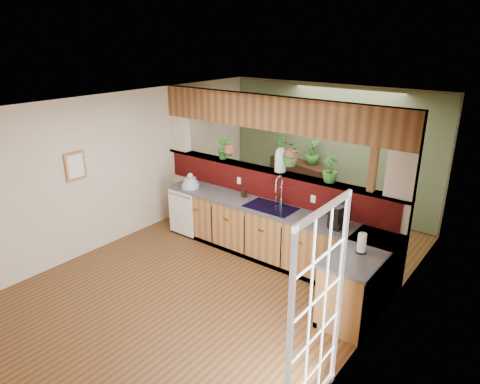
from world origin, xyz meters
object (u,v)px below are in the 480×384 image
Objects in this scene: dish_stack at (191,183)px; paper_towel at (362,243)px; soap_dispenser at (244,192)px; coffee_maker at (339,217)px; faucet at (280,189)px; glass_jar at (280,160)px; shelving_console at (299,184)px.

paper_towel is (3.40, -0.45, 0.04)m from dish_stack.
soap_dispenser is 1.81m from coffee_maker.
coffee_maker is 1.19× the size of paper_towel.
glass_jar reaches higher than faucet.
paper_towel is at bearing -22.95° from faucet.
shelving_console is (-1.96, 2.32, -0.55)m from coffee_maker.
faucet reaches higher than soap_dispenser.
glass_jar is 2.30m from shelving_console.
shelving_console is (-0.84, 2.12, -0.68)m from faucet.
coffee_maker reaches higher than shelving_console.
coffee_maker reaches higher than dish_stack.
glass_jar is at bearing 174.58° from coffee_maker.
faucet is at bearing -176.94° from coffee_maker.
dish_stack is 1.14× the size of paper_towel.
soap_dispenser reaches higher than shelving_console.
coffee_maker is at bearing -4.71° from soap_dispenser.
dish_stack is at bearing -94.29° from shelving_console.
faucet reaches higher than paper_towel.
glass_jar is (-1.26, 0.42, 0.54)m from coffee_maker.
glass_jar is (-0.15, 0.22, 0.42)m from faucet.
coffee_maker is 0.76m from paper_towel.
faucet is 1.60× the size of dish_stack.
dish_stack is 1.75m from glass_jar.
shelving_console is (-0.16, 2.17, -0.48)m from soap_dispenser.
faucet is at bearing -57.00° from glass_jar.
soap_dispenser is (-0.68, -0.04, -0.19)m from faucet.
shelving_console is (0.87, 2.38, -0.49)m from dish_stack.
paper_towel reaches higher than soap_dispenser.
faucet is 1.83× the size of paper_towel.
glass_jar is at bearing 152.86° from paper_towel.
paper_towel is 0.19× the size of shelving_console.
paper_towel is (2.36, -0.67, 0.04)m from soap_dispenser.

